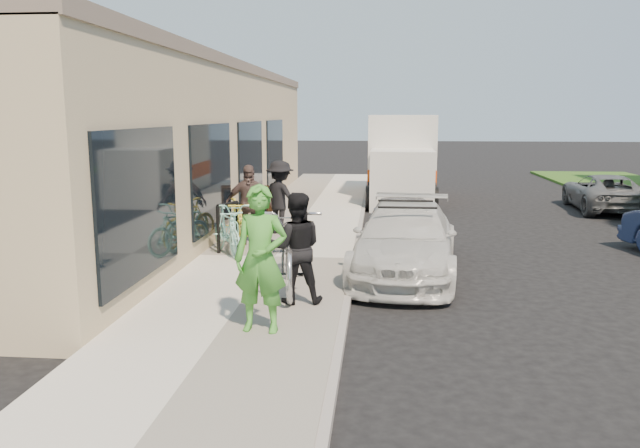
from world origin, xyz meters
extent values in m
plane|color=black|center=(0.00, 0.00, 0.00)|extent=(120.00, 120.00, 0.00)
cube|color=beige|center=(-2.00, 3.00, 0.07)|extent=(3.00, 34.00, 0.15)
cube|color=gray|center=(-0.45, 3.00, 0.07)|extent=(0.12, 34.00, 0.13)
cube|color=tan|center=(-5.25, 8.00, 2.00)|extent=(3.50, 20.00, 4.00)
cube|color=#726456|center=(-5.25, 8.00, 4.10)|extent=(3.60, 20.00, 0.25)
cube|color=black|center=(-3.48, 0.00, 1.60)|extent=(0.06, 3.00, 2.20)
cube|color=black|center=(-3.48, 4.00, 1.60)|extent=(0.06, 3.00, 2.20)
cube|color=black|center=(-3.48, 8.00, 1.60)|extent=(0.06, 3.00, 2.20)
cube|color=black|center=(-3.48, 12.00, 1.60)|extent=(0.06, 3.00, 2.20)
cylinder|color=black|center=(-3.17, 3.18, 0.63)|extent=(0.07, 0.07, 0.95)
cylinder|color=black|center=(-2.91, 3.77, 0.63)|extent=(0.07, 0.07, 0.95)
cylinder|color=black|center=(-3.04, 3.47, 1.10)|extent=(0.32, 0.61, 0.07)
cube|color=black|center=(-3.10, 7.09, 0.59)|extent=(0.57, 0.37, 0.88)
cube|color=black|center=(-3.00, 7.40, 0.59)|extent=(0.57, 0.37, 0.88)
cube|color=black|center=(-3.11, 7.06, 0.64)|extent=(0.45, 0.27, 0.63)
imported|color=silver|center=(0.51, 2.42, 0.64)|extent=(2.22, 4.58, 1.28)
cylinder|color=black|center=(0.51, 1.93, 1.30)|extent=(1.02, 0.04, 0.04)
cylinder|color=black|center=(0.51, 2.79, 1.30)|extent=(1.02, 0.04, 0.04)
imported|color=#A9A9AE|center=(0.55, 3.80, 0.63)|extent=(1.60, 3.74, 1.26)
cube|color=silver|center=(0.72, 10.48, 0.91)|extent=(1.96, 1.96, 1.81)
cube|color=black|center=(0.72, 10.48, 1.29)|extent=(1.77, 0.11, 0.86)
cube|color=silver|center=(0.80, 13.35, 1.48)|extent=(2.31, 4.07, 2.77)
cube|color=#CC430C|center=(0.80, 13.35, 0.86)|extent=(2.33, 4.09, 0.52)
cylinder|color=black|center=(-0.25, 10.04, 0.38)|extent=(0.26, 0.77, 0.76)
cylinder|color=black|center=(1.66, 9.98, 0.38)|extent=(0.26, 0.77, 0.76)
cylinder|color=black|center=(-0.22, 11.08, 0.38)|extent=(0.26, 0.77, 0.76)
cylinder|color=black|center=(1.69, 11.03, 0.38)|extent=(0.26, 0.77, 0.76)
cylinder|color=black|center=(-0.12, 14.71, 0.38)|extent=(0.26, 0.77, 0.76)
cylinder|color=black|center=(1.79, 14.65, 0.38)|extent=(0.26, 0.77, 0.76)
imported|color=#575A5C|center=(6.83, 10.74, 0.55)|extent=(2.08, 4.08, 1.11)
imported|color=#BBBBBD|center=(-1.34, 0.82, 0.83)|extent=(1.19, 2.66, 1.35)
imported|color=#439531|center=(-1.47, -1.20, 1.09)|extent=(0.72, 0.50, 1.89)
imported|color=black|center=(-1.19, 0.07, 0.97)|extent=(0.87, 0.72, 1.64)
imported|color=#99E5D4|center=(-2.97, 3.09, 0.62)|extent=(1.20, 1.57, 0.94)
imported|color=#99E5D4|center=(-2.93, 3.74, 0.64)|extent=(0.97, 1.96, 0.98)
imported|color=yellow|center=(-2.94, 3.84, 0.65)|extent=(1.10, 1.72, 1.00)
imported|color=black|center=(-2.26, 5.39, 1.00)|extent=(1.26, 1.10, 1.70)
imported|color=#513E3A|center=(-2.75, 4.16, 1.00)|extent=(1.03, 0.52, 1.70)
camera|label=1|loc=(0.01, -8.77, 2.91)|focal=35.00mm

